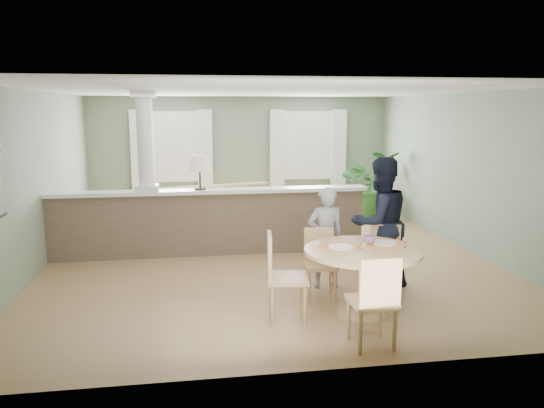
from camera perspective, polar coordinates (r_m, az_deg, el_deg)
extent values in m
plane|color=tan|center=(8.93, -0.74, -5.54)|extent=(8.00, 8.00, 0.00)
cube|color=gray|center=(12.61, -3.35, 5.34)|extent=(7.00, 0.02, 2.70)
cube|color=gray|center=(8.87, -23.77, 2.39)|extent=(0.02, 8.00, 2.70)
cube|color=gray|center=(9.78, 20.01, 3.30)|extent=(0.02, 8.00, 2.70)
cube|color=gray|center=(4.79, 6.06, -2.86)|extent=(7.00, 0.02, 2.70)
cube|color=white|center=(8.59, -0.78, 12.06)|extent=(7.00, 8.00, 0.02)
cube|color=white|center=(12.51, -10.70, 6.06)|extent=(1.10, 0.02, 1.50)
cube|color=white|center=(12.49, -10.71, 6.05)|extent=(1.22, 0.04, 1.62)
cube|color=white|center=(12.82, 3.83, 6.31)|extent=(1.10, 0.02, 1.50)
cube|color=white|center=(12.79, 3.85, 6.30)|extent=(1.22, 0.04, 1.62)
cube|color=silver|center=(12.49, -14.12, 4.54)|extent=(0.35, 0.10, 2.30)
cube|color=silver|center=(12.44, -7.21, 4.75)|extent=(0.35, 0.10, 2.30)
cube|color=silver|center=(12.61, 0.56, 4.90)|extent=(0.35, 0.10, 2.30)
cube|color=silver|center=(12.94, 7.15, 4.96)|extent=(0.35, 0.10, 2.30)
cube|color=brown|center=(8.92, -6.67, -2.15)|extent=(5.20, 0.22, 1.05)
cube|color=white|center=(8.81, -6.75, 1.38)|extent=(5.32, 0.36, 0.06)
cube|color=white|center=(8.82, -13.26, 1.71)|extent=(0.36, 0.36, 0.10)
cylinder|color=white|center=(8.75, -13.46, 6.54)|extent=(0.26, 0.26, 1.39)
cube|color=white|center=(8.73, -13.67, 11.42)|extent=(0.38, 0.38, 0.10)
cylinder|color=black|center=(8.80, -7.73, 1.64)|extent=(0.18, 0.18, 0.03)
cylinder|color=black|center=(8.78, -7.75, 2.64)|extent=(0.03, 0.03, 0.28)
cone|color=beige|center=(8.75, -7.79, 4.39)|extent=(0.36, 0.36, 0.26)
imported|color=olive|center=(10.54, -5.35, -0.63)|extent=(3.28, 2.00, 0.90)
imported|color=#2B6327|center=(12.07, 10.12, 2.14)|extent=(1.55, 1.40, 1.51)
cylinder|color=tan|center=(6.50, 9.54, -11.66)|extent=(0.57, 0.57, 0.04)
cylinder|color=tan|center=(6.36, 9.65, -8.40)|extent=(0.15, 0.15, 0.74)
cylinder|color=tan|center=(6.25, 9.75, -5.02)|extent=(1.36, 1.36, 0.04)
cube|color=red|center=(6.30, 7.26, -4.59)|extent=(0.56, 0.46, 0.01)
cube|color=red|center=(6.54, 11.70, -4.16)|extent=(0.51, 0.39, 0.01)
cylinder|color=white|center=(6.27, 7.42, -4.58)|extent=(0.30, 0.30, 0.01)
cylinder|color=white|center=(6.53, 11.97, -4.11)|extent=(0.30, 0.30, 0.01)
cylinder|color=white|center=(6.20, 9.72, -4.44)|extent=(0.08, 0.08, 0.10)
cube|color=silver|center=(6.19, 7.16, -4.69)|extent=(0.07, 0.19, 0.00)
cube|color=silver|center=(6.16, 5.89, -4.84)|extent=(0.07, 0.24, 0.00)
cylinder|color=white|center=(6.41, 14.11, -4.26)|extent=(0.04, 0.04, 0.07)
cylinder|color=silver|center=(6.40, 14.13, -3.90)|extent=(0.04, 0.04, 0.01)
imported|color=#2A7CC4|center=(6.47, 10.43, -3.82)|extent=(0.17, 0.17, 0.11)
cube|color=tan|center=(6.90, 5.23, -6.64)|extent=(0.44, 0.44, 0.05)
cylinder|color=tan|center=(6.79, 4.05, -8.90)|extent=(0.04, 0.04, 0.41)
cylinder|color=tan|center=(6.84, 6.79, -8.79)|extent=(0.04, 0.04, 0.41)
cylinder|color=tan|center=(7.09, 3.67, -8.04)|extent=(0.04, 0.04, 0.41)
cylinder|color=tan|center=(7.14, 6.29, -7.95)|extent=(0.04, 0.04, 0.41)
cube|color=tan|center=(7.00, 5.02, -4.33)|extent=(0.39, 0.07, 0.44)
cube|color=tan|center=(7.10, 12.12, -6.23)|extent=(0.52, 0.52, 0.05)
cylinder|color=tan|center=(7.00, 10.77, -8.42)|extent=(0.04, 0.04, 0.42)
cylinder|color=tan|center=(7.02, 13.53, -8.46)|extent=(0.04, 0.04, 0.42)
cylinder|color=tan|center=(7.31, 10.63, -7.58)|extent=(0.04, 0.04, 0.42)
cylinder|color=tan|center=(7.34, 13.27, -7.62)|extent=(0.04, 0.04, 0.42)
cube|color=tan|center=(7.21, 12.08, -3.93)|extent=(0.39, 0.15, 0.45)
cube|color=tan|center=(5.61, 10.69, -10.28)|extent=(0.46, 0.46, 0.05)
cylinder|color=tan|center=(5.93, 11.62, -11.79)|extent=(0.04, 0.04, 0.46)
cylinder|color=tan|center=(5.80, 8.24, -12.16)|extent=(0.04, 0.04, 0.46)
cylinder|color=tan|center=(5.62, 13.05, -13.10)|extent=(0.04, 0.04, 0.46)
cylinder|color=tan|center=(5.49, 9.50, -13.54)|extent=(0.04, 0.04, 0.46)
cube|color=tan|center=(5.35, 11.58, -8.34)|extent=(0.43, 0.06, 0.49)
cube|color=tan|center=(6.18, 1.68, -8.01)|extent=(0.51, 0.51, 0.05)
cylinder|color=tan|center=(6.11, 3.56, -10.83)|extent=(0.04, 0.04, 0.47)
cylinder|color=tan|center=(6.46, 3.24, -9.64)|extent=(0.04, 0.04, 0.47)
cylinder|color=tan|center=(6.09, -0.01, -10.89)|extent=(0.04, 0.04, 0.47)
cylinder|color=tan|center=(6.43, -0.12, -9.69)|extent=(0.04, 0.04, 0.47)
cube|color=tan|center=(6.09, -0.27, -5.58)|extent=(0.10, 0.44, 0.51)
imported|color=gray|center=(7.25, 5.80, -3.60)|extent=(0.52, 0.36, 1.40)
imported|color=black|center=(7.35, 11.51, -1.98)|extent=(1.03, 0.90, 1.80)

